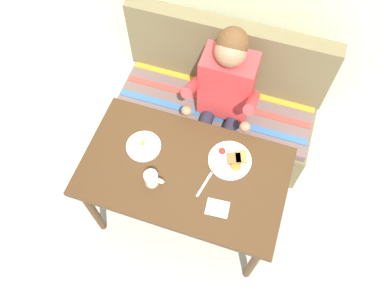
{
  "coord_description": "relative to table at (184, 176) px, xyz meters",
  "views": [
    {
      "loc": [
        0.35,
        -0.9,
        2.75
      ],
      "look_at": [
        0.0,
        0.15,
        0.72
      ],
      "focal_mm": 35.97,
      "sensor_mm": 36.0,
      "label": 1
    }
  ],
  "objects": [
    {
      "name": "ground_plane",
      "position": [
        0.0,
        0.0,
        -0.65
      ],
      "size": [
        8.0,
        8.0,
        0.0
      ],
      "primitive_type": "plane",
      "color": "#ACACA2"
    },
    {
      "name": "table",
      "position": [
        0.0,
        0.0,
        0.0
      ],
      "size": [
        1.2,
        0.7,
        0.73
      ],
      "color": "#412A16",
      "rests_on": "ground"
    },
    {
      "name": "couch",
      "position": [
        0.0,
        0.76,
        -0.32
      ],
      "size": [
        1.44,
        0.56,
        1.0
      ],
      "color": "brown",
      "rests_on": "ground"
    },
    {
      "name": "person",
      "position": [
        0.07,
        0.59,
        0.09
      ],
      "size": [
        0.45,
        0.61,
        1.21
      ],
      "color": "#C63436",
      "rests_on": "ground"
    },
    {
      "name": "plate_breakfast",
      "position": [
        0.24,
        0.14,
        0.1
      ],
      "size": [
        0.26,
        0.26,
        0.05
      ],
      "color": "white",
      "rests_on": "table"
    },
    {
      "name": "plate_eggs",
      "position": [
        -0.28,
        0.07,
        0.09
      ],
      "size": [
        0.21,
        0.21,
        0.04
      ],
      "color": "white",
      "rests_on": "table"
    },
    {
      "name": "coffee_mug",
      "position": [
        -0.15,
        -0.13,
        0.13
      ],
      "size": [
        0.12,
        0.08,
        0.09
      ],
      "color": "white",
      "rests_on": "table"
    },
    {
      "name": "napkin",
      "position": [
        0.25,
        -0.16,
        0.09
      ],
      "size": [
        0.13,
        0.11,
        0.01
      ],
      "primitive_type": "cube",
      "rotation": [
        0.0,
        0.0,
        0.08
      ],
      "color": "silver",
      "rests_on": "table"
    },
    {
      "name": "fork",
      "position": [
        0.14,
        -0.05,
        0.08
      ],
      "size": [
        0.05,
        0.17,
        0.0
      ],
      "primitive_type": "cube",
      "rotation": [
        0.0,
        0.0,
        -0.21
      ],
      "color": "silver",
      "rests_on": "table"
    }
  ]
}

